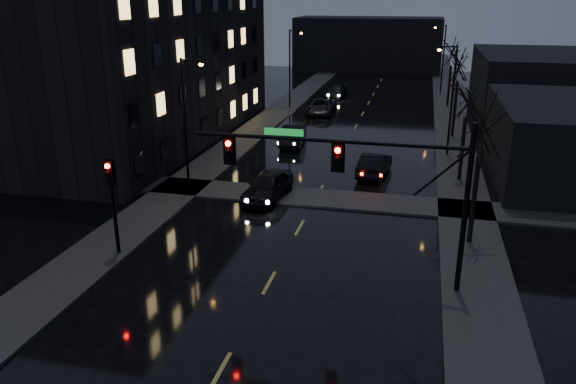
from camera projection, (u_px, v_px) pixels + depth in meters
The scene contains 21 objects.
sidewalk_left at pixel (257, 128), 50.09m from camera, with size 3.00×140.00×0.12m, color #2D2D2B.
sidewalk_right at pixel (454, 139), 46.39m from camera, with size 3.00×140.00×0.12m, color #2D2D2B.
sidewalk_cross at pixel (316, 198), 33.11m from camera, with size 40.00×3.00×0.12m, color #2D2D2B.
apartment_block at pixel (143, 65), 45.27m from camera, with size 12.00×30.00×12.00m, color black.
commercial_right_far at pixel (540, 84), 55.47m from camera, with size 12.00×18.00×6.00m, color black.
far_block at pixel (368, 44), 87.00m from camera, with size 22.00×10.00×8.00m, color black.
signal_mast at pixel (369, 171), 21.95m from camera, with size 11.11×0.41×7.00m.
signal_pole_left at pixel (112, 193), 25.04m from camera, with size 0.35×0.41×4.53m.
tree_near at pixel (484, 117), 25.10m from camera, with size 3.52×3.52×8.08m.
tree_mid_a at pixel (468, 90), 34.40m from camera, with size 3.30×3.30×7.58m.
tree_mid_b at pixel (460, 57), 45.14m from camera, with size 3.74×3.74×8.59m.
tree_far at pixel (453, 48), 58.16m from camera, with size 3.43×3.43×7.88m.
streetlight_l_near at pixel (188, 114), 32.73m from camera, with size 1.53×0.28×8.00m.
streetlight_l_far at pixel (292, 62), 57.49m from camera, with size 1.53×0.28×8.00m.
streetlight_r_mid at pixel (450, 91), 40.43m from camera, with size 1.53×0.28×8.00m.
streetlight_r_far at pixel (442, 53), 66.10m from camera, with size 1.53×0.28×8.00m.
oncoming_car_a at pixel (268, 186), 32.79m from camera, with size 1.93×4.79×1.63m, color black.
oncoming_car_b at pixel (293, 135), 44.64m from camera, with size 1.66×4.75×1.56m, color black.
oncoming_car_c at pixel (322, 107), 56.18m from camera, with size 2.44×5.29×1.47m, color black.
oncoming_car_d at pixel (336, 92), 64.92m from camera, with size 1.90×4.68×1.36m, color black.
lead_car at pixel (374, 164), 37.19m from camera, with size 1.58×4.52×1.49m, color black.
Camera 1 is at (5.60, -12.13, 11.44)m, focal length 35.00 mm.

